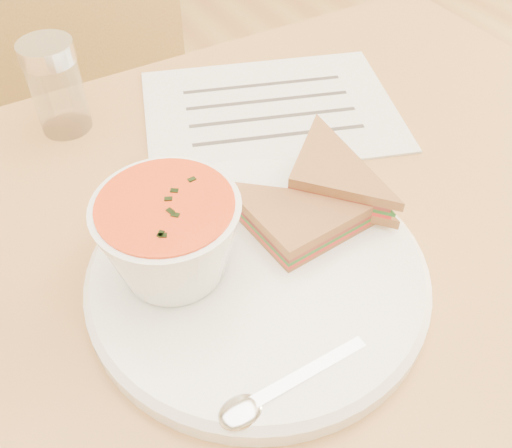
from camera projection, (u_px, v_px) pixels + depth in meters
dining_table at (249, 427)px, 0.80m from camera, size 1.00×0.70×0.75m
chair_far at (172, 151)px, 1.04m from camera, size 0.56×0.56×0.98m
plate at (258, 276)px, 0.50m from camera, size 0.37×0.37×0.02m
soup_bowl at (171, 241)px, 0.46m from camera, size 0.13×0.13×0.08m
sandwich_half_a at (289, 266)px, 0.47m from camera, size 0.12×0.12×0.03m
sandwich_half_b at (288, 192)px, 0.52m from camera, size 0.15×0.15×0.03m
spoon at (299, 378)px, 0.41m from camera, size 0.17×0.04×0.01m
paper_menu at (270, 110)px, 0.68m from camera, size 0.35×0.30×0.00m
condiment_shaker at (57, 87)px, 0.62m from camera, size 0.07×0.07×0.11m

